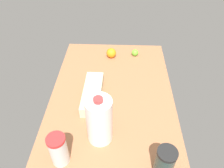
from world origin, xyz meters
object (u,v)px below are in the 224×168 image
tumbler_cup (59,150)px  lime_beside_bowl (135,53)px  egg_carton (93,93)px  milk_jug (99,120)px  shaker_bottle (165,162)px  orange_by_jug (111,53)px

tumbler_cup → lime_beside_bowl: 97.13cm
egg_carton → milk_jug: bearing=14.6°
tumbler_cup → lime_beside_bowl: tumbler_cup is taller
tumbler_cup → shaker_bottle: size_ratio=1.04×
egg_carton → lime_beside_bowl: (-46.85, 27.62, -0.81)cm
egg_carton → tumbler_cup: bearing=-13.0°
milk_jug → orange_by_jug: (-72.54, 2.54, -9.74)cm
egg_carton → orange_by_jug: (-44.02, 9.50, 0.31)cm
tumbler_cup → egg_carton: bearing=166.1°
lime_beside_bowl → tumbler_cup: bearing=-23.1°
tumbler_cup → shaker_bottle: (4.02, 46.87, -0.36)cm
orange_by_jug → lime_beside_bowl: orange_by_jug is taller
orange_by_jug → lime_beside_bowl: size_ratio=1.44×
milk_jug → orange_by_jug: 73.24cm
tumbler_cup → milk_jug: 22.68cm
egg_carton → orange_by_jug: bearing=168.7°
egg_carton → shaker_bottle: 59.13cm
shaker_bottle → lime_beside_bowl: size_ratio=3.32×
tumbler_cup → orange_by_jug: tumbler_cup is taller
orange_by_jug → milk_jug: bearing=-2.0°
milk_jug → orange_by_jug: bearing=178.0°
milk_jug → lime_beside_bowl: milk_jug is taller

